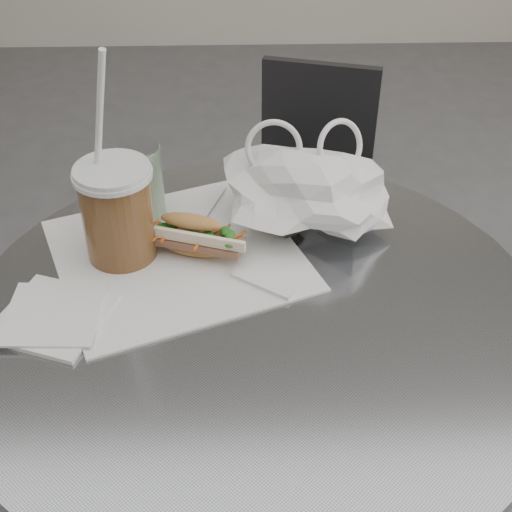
{
  "coord_description": "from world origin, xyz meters",
  "views": [
    {
      "loc": [
        -0.02,
        -0.49,
        1.36
      ],
      "look_at": [
        0.0,
        0.25,
        0.79
      ],
      "focal_mm": 50.0,
      "sensor_mm": 36.0,
      "label": 1
    }
  ],
  "objects_px": {
    "cafe_table": "(256,442)",
    "sunglasses": "(305,217)",
    "banh_mi": "(192,236)",
    "iced_coffee": "(117,211)",
    "drink_can": "(142,183)",
    "chair_far": "(305,225)"
  },
  "relations": [
    {
      "from": "cafe_table",
      "to": "sunglasses",
      "type": "distance_m",
      "value": 0.35
    },
    {
      "from": "banh_mi",
      "to": "cafe_table",
      "type": "bearing_deg",
      "value": -36.27
    },
    {
      "from": "sunglasses",
      "to": "banh_mi",
      "type": "bearing_deg",
      "value": 163.96
    },
    {
      "from": "iced_coffee",
      "to": "banh_mi",
      "type": "bearing_deg",
      "value": -0.74
    },
    {
      "from": "iced_coffee",
      "to": "sunglasses",
      "type": "height_order",
      "value": "iced_coffee"
    },
    {
      "from": "banh_mi",
      "to": "sunglasses",
      "type": "relative_size",
      "value": 2.0
    },
    {
      "from": "cafe_table",
      "to": "drink_can",
      "type": "distance_m",
      "value": 0.43
    },
    {
      "from": "sunglasses",
      "to": "cafe_table",
      "type": "bearing_deg",
      "value": -150.45
    },
    {
      "from": "cafe_table",
      "to": "sunglasses",
      "type": "bearing_deg",
      "value": 66.31
    },
    {
      "from": "cafe_table",
      "to": "drink_can",
      "type": "xyz_separation_m",
      "value": [
        -0.16,
        0.21,
        0.34
      ]
    },
    {
      "from": "chair_far",
      "to": "drink_can",
      "type": "bearing_deg",
      "value": 77.25
    },
    {
      "from": "cafe_table",
      "to": "drink_can",
      "type": "bearing_deg",
      "value": 127.39
    },
    {
      "from": "cafe_table",
      "to": "iced_coffee",
      "type": "bearing_deg",
      "value": 147.21
    },
    {
      "from": "banh_mi",
      "to": "iced_coffee",
      "type": "distance_m",
      "value": 0.11
    },
    {
      "from": "iced_coffee",
      "to": "cafe_table",
      "type": "bearing_deg",
      "value": -32.79
    },
    {
      "from": "cafe_table",
      "to": "chair_far",
      "type": "distance_m",
      "value": 0.82
    },
    {
      "from": "chair_far",
      "to": "drink_can",
      "type": "height_order",
      "value": "drink_can"
    },
    {
      "from": "chair_far",
      "to": "drink_can",
      "type": "distance_m",
      "value": 0.82
    },
    {
      "from": "banh_mi",
      "to": "chair_far",
      "type": "bearing_deg",
      "value": 88.64
    },
    {
      "from": "chair_far",
      "to": "sunglasses",
      "type": "distance_m",
      "value": 0.76
    },
    {
      "from": "cafe_table",
      "to": "sunglasses",
      "type": "xyz_separation_m",
      "value": [
        0.08,
        0.18,
        0.29
      ]
    },
    {
      "from": "iced_coffee",
      "to": "drink_can",
      "type": "distance_m",
      "value": 0.1
    }
  ]
}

